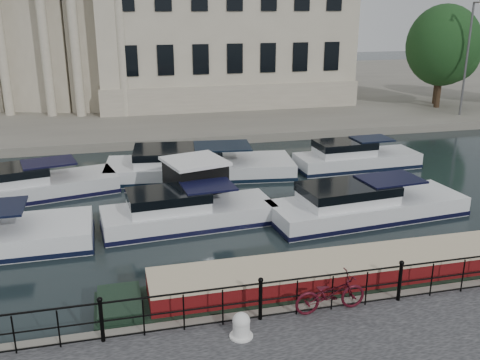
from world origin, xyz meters
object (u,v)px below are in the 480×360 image
bicycle (330,293)px  harbour_hut (195,185)px  mooring_bollard (241,326)px  narrowboat (344,283)px

bicycle → harbour_hut: bearing=8.8°
bicycle → mooring_bollard: (-2.60, -0.58, -0.21)m
narrowboat → harbour_hut: 9.09m
narrowboat → bicycle: bearing=-126.5°
bicycle → narrowboat: bearing=-38.9°
narrowboat → harbour_hut: (-3.16, 8.51, 0.59)m
bicycle → harbour_hut: size_ratio=0.52×
harbour_hut → narrowboat: bearing=-84.5°
mooring_bollard → narrowboat: size_ratio=0.05×
narrowboat → harbour_hut: harbour_hut is taller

